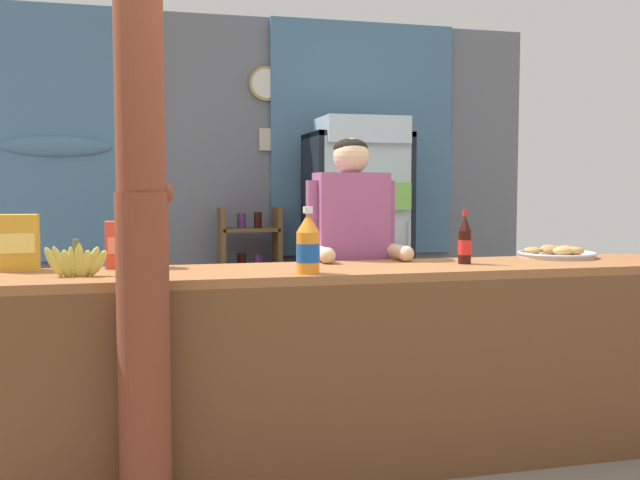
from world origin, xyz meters
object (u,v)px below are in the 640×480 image
object	(u,v)px
soda_bottle_orange_soda	(308,245)
snack_box_choco_powder	(17,243)
pastry_tray	(557,253)
banana_bunch	(77,262)
bottle_shelf_rack	(250,277)
plastic_lawn_chair	(107,310)
snack_box_crackers	(131,244)
stall_counter	(349,347)
soda_bottle_cola	(465,241)
shopkeeper	(351,249)
timber_post	(141,206)
drink_fridge	(358,226)

from	to	relation	value
soda_bottle_orange_soda	snack_box_choco_powder	xyz separation A→B (m)	(-1.22, 0.43, 0.00)
pastry_tray	banana_bunch	xyz separation A→B (m)	(-2.39, -0.23, 0.04)
bottle_shelf_rack	plastic_lawn_chair	world-z (taller)	bottle_shelf_rack
snack_box_crackers	stall_counter	bearing A→B (deg)	-20.30
bottle_shelf_rack	pastry_tray	world-z (taller)	bottle_shelf_rack
bottle_shelf_rack	soda_bottle_cola	distance (m)	2.53
plastic_lawn_chair	snack_box_choco_powder	size ratio (longest dim) A/B	3.45
shopkeeper	snack_box_choco_powder	size ratio (longest dim) A/B	6.25
shopkeeper	pastry_tray	size ratio (longest dim) A/B	3.86
soda_bottle_cola	snack_box_choco_powder	distance (m)	2.06
plastic_lawn_chair	soda_bottle_orange_soda	xyz separation A→B (m)	(0.91, -1.91, 0.56)
soda_bottle_cola	soda_bottle_orange_soda	bearing A→B (deg)	-166.39
snack_box_choco_powder	banana_bunch	xyz separation A→B (m)	(0.27, -0.29, -0.06)
pastry_tray	bottle_shelf_rack	bearing A→B (deg)	120.21
stall_counter	soda_bottle_orange_soda	xyz separation A→B (m)	(-0.21, -0.08, 0.47)
timber_post	shopkeeper	world-z (taller)	timber_post
drink_fridge	banana_bunch	bearing A→B (deg)	-131.15
snack_box_choco_powder	plastic_lawn_chair	bearing A→B (deg)	77.87
pastry_tray	stall_counter	bearing A→B (deg)	-166.42
shopkeeper	soda_bottle_cola	world-z (taller)	shopkeeper
timber_post	shopkeeper	xyz separation A→B (m)	(1.07, 0.83, -0.25)
soda_bottle_orange_soda	soda_bottle_cola	distance (m)	0.85
snack_box_choco_powder	banana_bunch	bearing A→B (deg)	-47.01
plastic_lawn_chair	soda_bottle_cola	xyz separation A→B (m)	(1.73, -1.71, 0.55)
timber_post	snack_box_crackers	size ratio (longest dim) A/B	11.19
drink_fridge	shopkeeper	size ratio (longest dim) A/B	1.17
timber_post	soda_bottle_cola	world-z (taller)	timber_post
snack_box_crackers	banana_bunch	world-z (taller)	snack_box_crackers
soda_bottle_cola	pastry_tray	bearing A→B (deg)	15.80
shopkeeper	banana_bunch	world-z (taller)	shopkeeper
drink_fridge	bottle_shelf_rack	xyz separation A→B (m)	(-0.80, 0.28, -0.41)
snack_box_choco_powder	timber_post	bearing A→B (deg)	-49.69
bottle_shelf_rack	soda_bottle_cola	bearing A→B (deg)	-74.18
snack_box_crackers	soda_bottle_orange_soda	bearing A→B (deg)	-30.07
timber_post	bottle_shelf_rack	size ratio (longest dim) A/B	2.24
bottle_shelf_rack	plastic_lawn_chair	xyz separation A→B (m)	(-1.05, -0.68, -0.11)
pastry_tray	drink_fridge	bearing A→B (deg)	104.32
stall_counter	timber_post	world-z (taller)	timber_post
snack_box_choco_powder	drink_fridge	bearing A→B (deg)	40.87
soda_bottle_cola	stall_counter	bearing A→B (deg)	-168.67
stall_counter	plastic_lawn_chair	xyz separation A→B (m)	(-1.11, 1.84, -0.09)
plastic_lawn_chair	soda_bottle_orange_soda	bearing A→B (deg)	-64.64
shopkeeper	banana_bunch	bearing A→B (deg)	-159.73
timber_post	soda_bottle_orange_soda	world-z (taller)	timber_post
drink_fridge	soda_bottle_cola	distance (m)	2.11
drink_fridge	pastry_tray	world-z (taller)	drink_fridge
plastic_lawn_chair	snack_box_crackers	distance (m)	1.59
timber_post	drink_fridge	xyz separation A→B (m)	(1.64, 2.51, -0.22)
timber_post	shopkeeper	distance (m)	1.38
bottle_shelf_rack	plastic_lawn_chair	size ratio (longest dim) A/B	1.33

